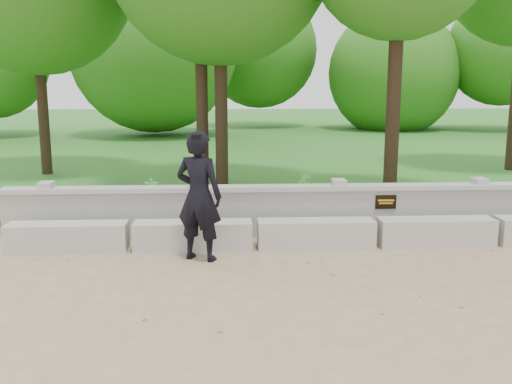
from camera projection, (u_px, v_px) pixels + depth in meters
ground at (413, 286)px, 7.54m from camera, size 80.00×80.00×0.00m
lawn at (292, 151)px, 21.24m from camera, size 40.00×22.00×0.25m
concrete_bench at (376, 233)px, 9.36m from camera, size 11.90×0.45×0.45m
parapet_wall at (366, 209)px, 10.00m from camera, size 12.50×0.35×0.90m
man_main at (199, 196)px, 8.51m from camera, size 0.84×0.79×1.97m
shrub_a at (152, 193)px, 11.13m from camera, size 0.36×0.31×0.57m
shrub_b at (303, 189)px, 11.49m from camera, size 0.31×0.36×0.58m
shrub_d at (202, 172)px, 13.31m from camera, size 0.51×0.51×0.68m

